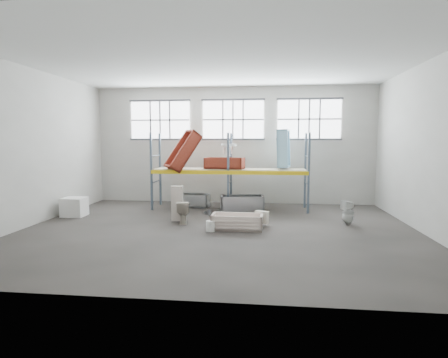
# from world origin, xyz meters

# --- Properties ---
(floor) EXTENTS (12.00, 10.00, 0.10)m
(floor) POSITION_xyz_m (0.00, 0.00, -0.05)
(floor) COLOR #4C4540
(floor) RESTS_ON ground
(ceiling) EXTENTS (12.00, 10.00, 0.10)m
(ceiling) POSITION_xyz_m (0.00, 0.00, 5.05)
(ceiling) COLOR silver
(ceiling) RESTS_ON ground
(wall_back) EXTENTS (12.00, 0.10, 5.00)m
(wall_back) POSITION_xyz_m (0.00, 5.05, 2.50)
(wall_back) COLOR #A6A29A
(wall_back) RESTS_ON ground
(wall_front) EXTENTS (12.00, 0.10, 5.00)m
(wall_front) POSITION_xyz_m (0.00, -5.05, 2.50)
(wall_front) COLOR #A6A39A
(wall_front) RESTS_ON ground
(wall_left) EXTENTS (0.10, 10.00, 5.00)m
(wall_left) POSITION_xyz_m (-6.05, 0.00, 2.50)
(wall_left) COLOR #A5A29A
(wall_left) RESTS_ON ground
(wall_right) EXTENTS (0.10, 10.00, 5.00)m
(wall_right) POSITION_xyz_m (6.05, 0.00, 2.50)
(wall_right) COLOR #B8B4AB
(wall_right) RESTS_ON ground
(window_left) EXTENTS (2.60, 0.04, 1.60)m
(window_left) POSITION_xyz_m (-3.20, 4.94, 3.60)
(window_left) COLOR white
(window_left) RESTS_ON wall_back
(window_mid) EXTENTS (2.60, 0.04, 1.60)m
(window_mid) POSITION_xyz_m (0.00, 4.94, 3.60)
(window_mid) COLOR white
(window_mid) RESTS_ON wall_back
(window_right) EXTENTS (2.60, 0.04, 1.60)m
(window_right) POSITION_xyz_m (3.20, 4.94, 3.60)
(window_right) COLOR white
(window_right) RESTS_ON wall_back
(rack_upright_la) EXTENTS (0.08, 0.08, 3.00)m
(rack_upright_la) POSITION_xyz_m (-3.00, 2.90, 1.50)
(rack_upright_la) COLOR slate
(rack_upright_la) RESTS_ON floor
(rack_upright_lb) EXTENTS (0.08, 0.08, 3.00)m
(rack_upright_lb) POSITION_xyz_m (-3.00, 4.10, 1.50)
(rack_upright_lb) COLOR slate
(rack_upright_lb) RESTS_ON floor
(rack_upright_ma) EXTENTS (0.08, 0.08, 3.00)m
(rack_upright_ma) POSITION_xyz_m (0.00, 2.90, 1.50)
(rack_upright_ma) COLOR slate
(rack_upright_ma) RESTS_ON floor
(rack_upright_mb) EXTENTS (0.08, 0.08, 3.00)m
(rack_upright_mb) POSITION_xyz_m (0.00, 4.10, 1.50)
(rack_upright_mb) COLOR slate
(rack_upright_mb) RESTS_ON floor
(rack_upright_ra) EXTENTS (0.08, 0.08, 3.00)m
(rack_upright_ra) POSITION_xyz_m (3.00, 2.90, 1.50)
(rack_upright_ra) COLOR slate
(rack_upright_ra) RESTS_ON floor
(rack_upright_rb) EXTENTS (0.08, 0.08, 3.00)m
(rack_upright_rb) POSITION_xyz_m (3.00, 4.10, 1.50)
(rack_upright_rb) COLOR slate
(rack_upright_rb) RESTS_ON floor
(rack_beam_front) EXTENTS (6.00, 0.10, 0.14)m
(rack_beam_front) POSITION_xyz_m (0.00, 2.90, 1.50)
(rack_beam_front) COLOR yellow
(rack_beam_front) RESTS_ON floor
(rack_beam_back) EXTENTS (6.00, 0.10, 0.14)m
(rack_beam_back) POSITION_xyz_m (0.00, 4.10, 1.50)
(rack_beam_back) COLOR yellow
(rack_beam_back) RESTS_ON floor
(shelf_deck) EXTENTS (5.90, 1.10, 0.03)m
(shelf_deck) POSITION_xyz_m (0.00, 3.50, 1.58)
(shelf_deck) COLOR gray
(shelf_deck) RESTS_ON floor
(wet_patch) EXTENTS (1.80, 1.80, 0.00)m
(wet_patch) POSITION_xyz_m (0.00, 2.70, 0.00)
(wet_patch) COLOR black
(wet_patch) RESTS_ON floor
(bathtub_beige) EXTENTS (1.58, 0.78, 0.46)m
(bathtub_beige) POSITION_xyz_m (0.56, 0.14, 0.23)
(bathtub_beige) COLOR beige
(bathtub_beige) RESTS_ON floor
(cistern_spare) EXTENTS (0.46, 0.34, 0.39)m
(cistern_spare) POSITION_xyz_m (1.31, 0.67, 0.28)
(cistern_spare) COLOR #F0E3CC
(cistern_spare) RESTS_ON bathtub_beige
(sink_in_tub) EXTENTS (0.56, 0.56, 0.17)m
(sink_in_tub) POSITION_xyz_m (0.68, 0.66, 0.16)
(sink_in_tub) COLOR beige
(sink_in_tub) RESTS_ON bathtub_beige
(toilet_beige) EXTENTS (0.55, 0.79, 0.74)m
(toilet_beige) POSITION_xyz_m (-1.28, 0.79, 0.37)
(toilet_beige) COLOR beige
(toilet_beige) RESTS_ON floor
(cistern_tall) EXTENTS (0.41, 0.29, 1.18)m
(cistern_tall) POSITION_xyz_m (-1.55, 1.13, 0.59)
(cistern_tall) COLOR beige
(cistern_tall) RESTS_ON floor
(toilet_white) EXTENTS (0.48, 0.47, 0.80)m
(toilet_white) POSITION_xyz_m (4.07, 1.15, 0.40)
(toilet_white) COLOR white
(toilet_white) RESTS_ON floor
(steel_tub_left) EXTENTS (1.48, 0.79, 0.52)m
(steel_tub_left) POSITION_xyz_m (-1.60, 3.81, 0.26)
(steel_tub_left) COLOR #A0A5A8
(steel_tub_left) RESTS_ON floor
(steel_tub_right) EXTENTS (1.73, 0.98, 0.60)m
(steel_tub_right) POSITION_xyz_m (0.53, 3.06, 0.30)
(steel_tub_right) COLOR #929499
(steel_tub_right) RESTS_ON floor
(rust_tub_flat) EXTENTS (1.61, 0.93, 0.43)m
(rust_tub_flat) POSITION_xyz_m (-0.20, 3.49, 1.82)
(rust_tub_flat) COLOR #963A20
(rust_tub_flat) RESTS_ON shelf_deck
(rust_tub_tilted) EXTENTS (1.59, 1.43, 1.68)m
(rust_tub_tilted) POSITION_xyz_m (-1.82, 3.27, 2.29)
(rust_tub_tilted) COLOR maroon
(rust_tub_tilted) RESTS_ON shelf_deck
(sink_on_shelf) EXTENTS (0.74, 0.66, 0.54)m
(sink_on_shelf) POSITION_xyz_m (-0.02, 3.31, 2.09)
(sink_on_shelf) COLOR white
(sink_on_shelf) RESTS_ON rust_tub_flat
(blue_tub_upright) EXTENTS (0.60, 0.77, 1.49)m
(blue_tub_upright) POSITION_xyz_m (2.10, 3.68, 2.40)
(blue_tub_upright) COLOR #8EC7E6
(blue_tub_upright) RESTS_ON shelf_deck
(bucket) EXTENTS (0.29, 0.29, 0.32)m
(bucket) POSITION_xyz_m (-0.21, -0.21, 0.16)
(bucket) COLOR white
(bucket) RESTS_ON floor
(carton_near) EXTENTS (0.79, 0.68, 0.67)m
(carton_near) POSITION_xyz_m (-5.41, 1.44, 0.33)
(carton_near) COLOR white
(carton_near) RESTS_ON floor
(carton_far) EXTENTS (0.70, 0.70, 0.47)m
(carton_far) POSITION_xyz_m (-5.76, 2.30, 0.23)
(carton_far) COLOR beige
(carton_far) RESTS_ON floor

